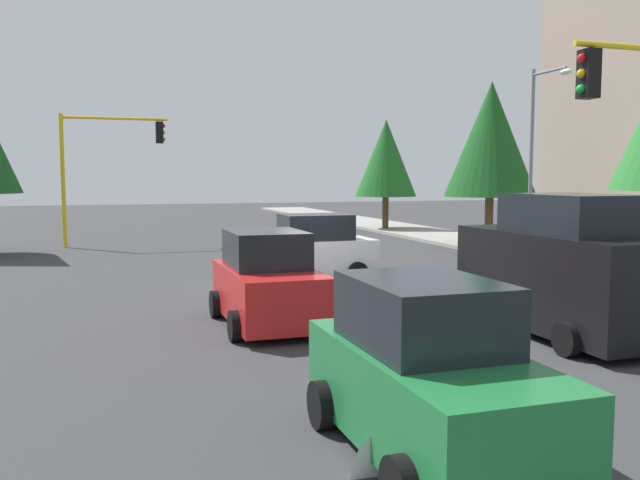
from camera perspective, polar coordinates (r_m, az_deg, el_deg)
ground_plane at (r=18.43m, az=0.87°, el=-4.28°), size 120.00×120.00×0.00m
sidewalk_kerb at (r=27.74m, az=18.32°, el=-1.12°), size 80.00×4.00×0.15m
traffic_signal_far_right at (r=31.20m, az=-17.84°, el=7.01°), size 0.36×4.59×5.81m
street_lamp_curbside at (r=25.72m, az=18.10°, el=7.93°), size 2.15×0.28×7.00m
tree_roadside_far at (r=38.41m, az=5.64°, el=6.95°), size 3.49×3.49×6.33m
tree_roadside_mid at (r=29.81m, az=14.36°, el=8.30°), size 3.92×3.92×7.15m
delivery_van_black at (r=13.99m, az=19.98°, el=-2.40°), size 4.80×2.22×2.77m
car_red at (r=14.03m, az=-4.48°, el=-3.66°), size 3.68×2.05×1.98m
car_white at (r=20.21m, az=-0.78°, el=-0.85°), size 2.06×3.91×1.98m
car_green at (r=7.66m, az=9.19°, el=-11.45°), size 3.76×1.96×1.98m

